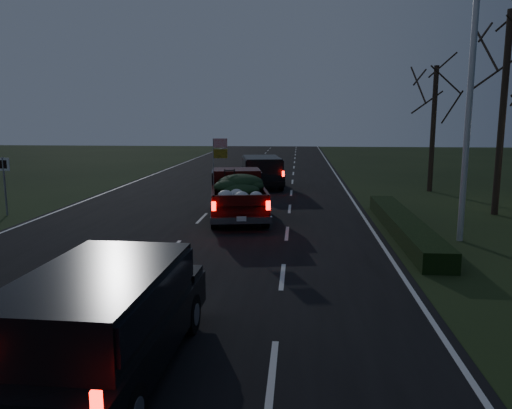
% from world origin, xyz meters
% --- Properties ---
extents(ground, '(120.00, 120.00, 0.00)m').
position_xyz_m(ground, '(0.00, 0.00, 0.00)').
color(ground, black).
rests_on(ground, ground).
extents(road_asphalt, '(14.00, 120.00, 0.02)m').
position_xyz_m(road_asphalt, '(0.00, 0.00, 0.01)').
color(road_asphalt, black).
rests_on(road_asphalt, ground).
extents(hedge_row, '(1.00, 10.00, 0.60)m').
position_xyz_m(hedge_row, '(7.80, 3.00, 0.30)').
color(hedge_row, black).
rests_on(hedge_row, ground).
extents(light_pole, '(0.50, 0.90, 9.16)m').
position_xyz_m(light_pole, '(9.50, 2.00, 5.48)').
color(light_pole, silver).
rests_on(light_pole, ground).
extents(route_sign, '(0.55, 0.08, 2.50)m').
position_xyz_m(route_sign, '(-8.50, 5.00, 1.66)').
color(route_sign, gray).
rests_on(route_sign, ground).
extents(bare_tree_mid, '(3.60, 3.60, 8.50)m').
position_xyz_m(bare_tree_mid, '(12.50, 7.00, 6.35)').
color(bare_tree_mid, black).
rests_on(bare_tree_mid, ground).
extents(bare_tree_far, '(3.60, 3.60, 7.00)m').
position_xyz_m(bare_tree_far, '(11.50, 14.00, 5.23)').
color(bare_tree_far, black).
rests_on(bare_tree_far, ground).
extents(pickup_truck, '(3.04, 5.91, 2.96)m').
position_xyz_m(pickup_truck, '(1.47, 5.26, 1.11)').
color(pickup_truck, '#3D0908').
rests_on(pickup_truck, ground).
extents(lead_suv, '(3.01, 5.53, 1.51)m').
position_xyz_m(lead_suv, '(1.77, 14.70, 1.14)').
color(lead_suv, black).
rests_on(lead_suv, ground).
extents(rear_suv, '(2.41, 5.16, 1.47)m').
position_xyz_m(rear_suv, '(0.94, -7.90, 1.11)').
color(rear_suv, black).
rests_on(rear_suv, ground).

